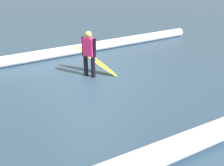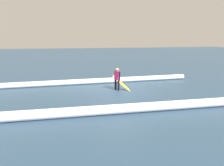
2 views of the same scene
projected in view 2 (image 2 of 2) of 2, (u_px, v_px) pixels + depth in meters
The scene contains 5 objects.
ground_plane at pixel (117, 90), 13.74m from camera, with size 152.25×152.25×0.00m, color #273F55.
surfer at pixel (117, 78), 13.49m from camera, with size 0.34×0.51×1.47m.
surfboard at pixel (121, 83), 13.83m from camera, with size 1.00×1.51×0.88m.
wave_crest_foreground at pixel (75, 82), 15.21m from camera, with size 0.40×0.40×18.32m, color white.
wave_crest_midground at pixel (174, 105), 9.73m from camera, with size 0.44×0.44×23.76m, color white.
Camera 2 is at (3.96, 12.77, 3.23)m, focal length 32.96 mm.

